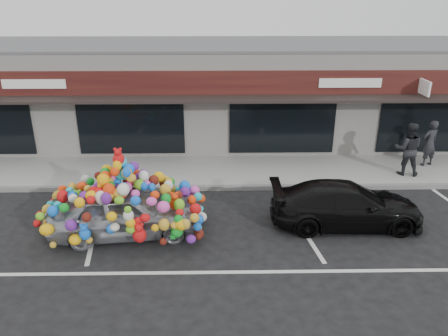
{
  "coord_description": "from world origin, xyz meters",
  "views": [
    {
      "loc": [
        0.39,
        -11.24,
        6.4
      ],
      "look_at": [
        0.61,
        1.4,
        1.26
      ],
      "focal_mm": 35.0,
      "sensor_mm": 36.0,
      "label": 1
    }
  ],
  "objects_px": {
    "pedestrian_a": "(430,143)",
    "pedestrian_b": "(408,149)",
    "toy_car": "(124,206)",
    "black_sedan": "(346,205)"
  },
  "relations": [
    {
      "from": "toy_car",
      "to": "pedestrian_a",
      "type": "relative_size",
      "value": 2.55
    },
    {
      "from": "toy_car",
      "to": "pedestrian_b",
      "type": "distance_m",
      "value": 10.25
    },
    {
      "from": "black_sedan",
      "to": "pedestrian_b",
      "type": "relative_size",
      "value": 2.26
    },
    {
      "from": "pedestrian_a",
      "to": "pedestrian_b",
      "type": "relative_size",
      "value": 0.92
    },
    {
      "from": "toy_car",
      "to": "pedestrian_a",
      "type": "height_order",
      "value": "toy_car"
    },
    {
      "from": "black_sedan",
      "to": "pedestrian_b",
      "type": "distance_m",
      "value": 4.67
    },
    {
      "from": "pedestrian_b",
      "to": "pedestrian_a",
      "type": "bearing_deg",
      "value": -129.07
    },
    {
      "from": "pedestrian_a",
      "to": "toy_car",
      "type": "bearing_deg",
      "value": 4.26
    },
    {
      "from": "black_sedan",
      "to": "pedestrian_a",
      "type": "bearing_deg",
      "value": -45.04
    },
    {
      "from": "pedestrian_a",
      "to": "pedestrian_b",
      "type": "height_order",
      "value": "pedestrian_b"
    }
  ]
}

